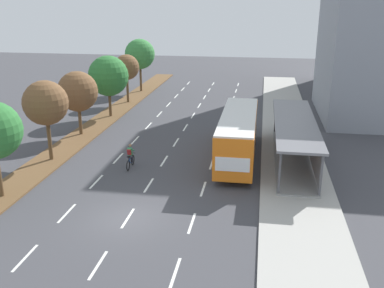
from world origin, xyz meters
name	(u,v)px	position (x,y,z in m)	size (l,w,h in m)	color
ground_plane	(128,218)	(0.00, 0.00, 0.00)	(140.00, 140.00, 0.00)	#424247
median_strip	(108,117)	(-8.30, 20.00, 0.06)	(2.60, 52.00, 0.12)	brown
sidewalk_right	(287,124)	(9.25, 20.00, 0.07)	(4.50, 52.00, 0.15)	#ADAAA3
lane_divider_left	(149,126)	(-3.50, 17.72, 0.00)	(0.14, 46.45, 0.01)	white
lane_divider_center	(185,127)	(0.00, 17.72, 0.00)	(0.14, 46.45, 0.01)	white
lane_divider_right	(223,129)	(3.50, 17.72, 0.00)	(0.14, 46.45, 0.01)	white
bus_shelter	(298,136)	(9.53, 10.53, 1.86)	(2.90, 13.71, 2.86)	gray
bus	(238,132)	(5.25, 10.31, 2.07)	(2.54, 11.29, 3.37)	orange
cyclist	(130,157)	(-2.04, 7.23, 0.79)	(0.46, 1.82, 1.71)	black
median_tree_second	(46,103)	(-8.15, 7.62, 4.30)	(3.17, 3.17, 5.79)	brown
median_tree_third	(78,92)	(-8.53, 13.94, 3.84)	(3.40, 3.40, 5.43)	brown
median_tree_fourth	(108,76)	(-8.07, 20.25, 4.13)	(3.93, 3.93, 5.98)	brown
median_tree_fifth	(127,67)	(-8.21, 26.56, 4.03)	(2.81, 2.81, 5.34)	brown
median_tree_farthest	(140,54)	(-8.45, 32.88, 4.74)	(3.72, 3.72, 6.50)	brown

